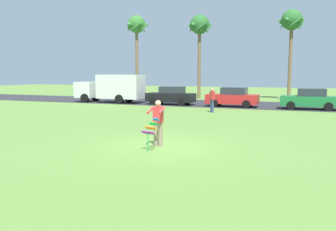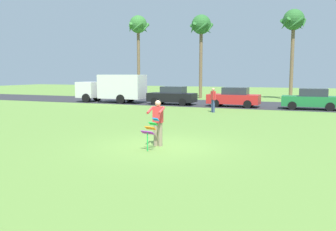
# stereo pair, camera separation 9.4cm
# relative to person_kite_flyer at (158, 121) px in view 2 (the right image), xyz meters

# --- Properties ---
(ground_plane) EXTENTS (120.00, 120.00, 0.00)m
(ground_plane) POSITION_rel_person_kite_flyer_xyz_m (0.10, 0.03, -0.95)
(ground_plane) COLOR olive
(road_strip) EXTENTS (120.00, 8.00, 0.01)m
(road_strip) POSITION_rel_person_kite_flyer_xyz_m (0.10, 19.18, -0.95)
(road_strip) COLOR #2D2D33
(road_strip) RESTS_ON ground
(person_kite_flyer) EXTENTS (0.58, 0.69, 1.73)m
(person_kite_flyer) POSITION_rel_person_kite_flyer_xyz_m (0.00, 0.00, 0.00)
(person_kite_flyer) COLOR gray
(person_kite_flyer) RESTS_ON ground
(kite_held) EXTENTS (0.53, 0.69, 1.13)m
(kite_held) POSITION_rel_person_kite_flyer_xyz_m (0.05, -0.77, -0.19)
(kite_held) COLOR blue
(kite_held) RESTS_ON ground
(parked_truck_white_box) EXTENTS (6.72, 2.16, 2.62)m
(parked_truck_white_box) POSITION_rel_person_kite_flyer_xyz_m (-11.82, 16.78, 0.46)
(parked_truck_white_box) COLOR silver
(parked_truck_white_box) RESTS_ON ground
(parked_car_black) EXTENTS (4.22, 1.87, 1.60)m
(parked_car_black) POSITION_rel_person_kite_flyer_xyz_m (-5.99, 16.78, -0.18)
(parked_car_black) COLOR black
(parked_car_black) RESTS_ON ground
(parked_car_red) EXTENTS (4.22, 1.88, 1.60)m
(parked_car_red) POSITION_rel_person_kite_flyer_xyz_m (-0.53, 16.78, -0.18)
(parked_car_red) COLOR red
(parked_car_red) RESTS_ON ground
(parked_car_green) EXTENTS (4.24, 1.92, 1.60)m
(parked_car_green) POSITION_rel_person_kite_flyer_xyz_m (5.36, 16.78, -0.18)
(parked_car_green) COLOR #1E7238
(parked_car_green) RESTS_ON ground
(palm_tree_left_near) EXTENTS (2.58, 2.71, 9.67)m
(palm_tree_left_near) POSITION_rel_person_kite_flyer_xyz_m (-14.27, 26.71, 7.21)
(palm_tree_left_near) COLOR brown
(palm_tree_left_near) RESTS_ON ground
(palm_tree_right_near) EXTENTS (2.58, 2.71, 9.10)m
(palm_tree_right_near) POSITION_rel_person_kite_flyer_xyz_m (-6.06, 25.65, 6.68)
(palm_tree_right_near) COLOR brown
(palm_tree_right_near) RESTS_ON ground
(palm_tree_centre_far) EXTENTS (2.58, 2.71, 9.19)m
(palm_tree_centre_far) POSITION_rel_person_kite_flyer_xyz_m (3.40, 26.44, 6.76)
(palm_tree_centre_far) COLOR brown
(palm_tree_centre_far) RESTS_ON ground
(person_walker_near) EXTENTS (0.43, 0.43, 1.73)m
(person_walker_near) POSITION_rel_person_kite_flyer_xyz_m (-1.05, 12.06, -0.02)
(person_walker_near) COLOR #384772
(person_walker_near) RESTS_ON ground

